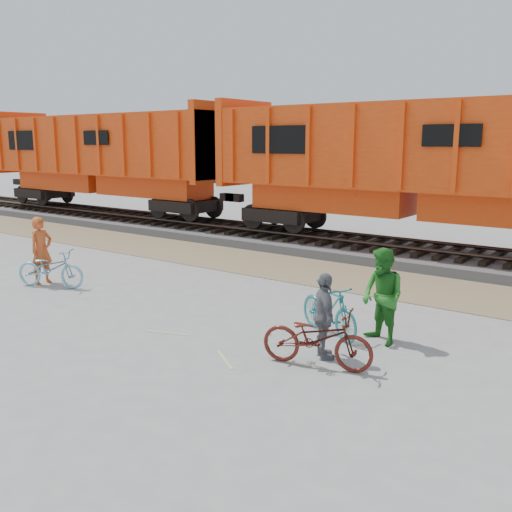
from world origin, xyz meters
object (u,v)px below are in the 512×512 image
Objects in this scene: bicycle_maroon at (317,338)px; bicycle_blue at (51,268)px; hopper_car_center at (420,164)px; person_woman at (324,316)px; person_solo at (41,251)px; bicycle_teal at (329,309)px; person_man at (383,296)px; hopper_car_left at (105,156)px.

bicycle_blue is at bearing 72.69° from bicycle_maroon.
hopper_car_center is 9.58m from person_woman.
person_solo is 1.17× the size of person_woman.
bicycle_blue is 7.63m from bicycle_teal.
person_man reaches higher than bicycle_blue.
bicycle_teal is 1.63m from bicycle_maroon.
hopper_car_center is 8.05× the size of bicycle_teal.
bicycle_teal is (1.37, -8.01, -2.48)m from hopper_car_center.
hopper_car_center is (15.00, 0.00, 0.00)m from hopper_car_left.
bicycle_blue is 8.10m from person_woman.
bicycle_teal is 0.98× the size of person_man.
bicycle_maroon is at bearing 151.90° from person_woman.
hopper_car_left is 18.40m from bicycle_teal.
bicycle_blue is 1.06× the size of person_solo.
hopper_car_left reaches higher than person_solo.
hopper_car_left reaches higher than bicycle_teal.
bicycle_blue is 0.64m from person_solo.
hopper_car_center reaches higher than person_man.
person_woman is at bearing -96.16° from person_solo.
bicycle_teal is at bearing 8.89° from bicycle_maroon.
person_man is (1.00, 0.20, 0.37)m from bicycle_teal.
person_woman is (8.09, -0.11, 0.26)m from bicycle_blue.
bicycle_teal is at bearing -142.41° from person_man.
hopper_car_left is at bearing 180.00° from hopper_car_center.
bicycle_maroon is 8.72m from person_solo.
person_solo is 0.99× the size of person_man.
bicycle_maroon is (17.00, -9.52, -2.51)m from hopper_car_left.
hopper_car_left reaches higher than person_woman.
bicycle_teal is at bearing -80.28° from hopper_car_center.
person_solo reaches higher than bicycle_maroon.
bicycle_maroon is 0.49m from person_woman.
person_woman is at bearing -129.81° from bicycle_teal.
person_solo is at bearing 72.24° from bicycle_maroon.
bicycle_maroon is 1.25× the size of person_woman.
person_man reaches higher than bicycle_teal.
bicycle_teal is at bearing -88.43° from person_solo.
bicycle_teal is 1.15× the size of person_woman.
hopper_car_left is 12.85m from bicycle_blue.
hopper_car_left is 7.43× the size of bicycle_maroon.
hopper_car_center is 11.21m from bicycle_blue.
hopper_car_left is 8.05× the size of bicycle_teal.
bicycle_teal is 8.12m from person_solo.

